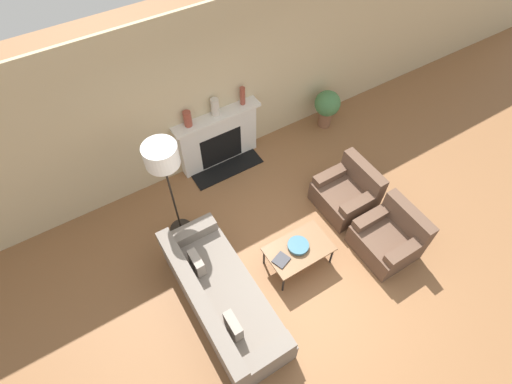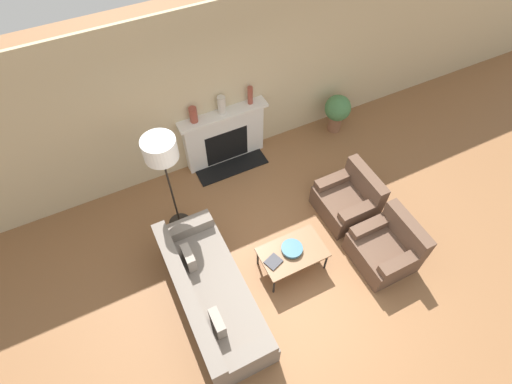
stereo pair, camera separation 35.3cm
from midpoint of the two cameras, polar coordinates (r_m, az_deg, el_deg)
ground_plane at (r=6.15m, az=4.70°, el=-11.75°), size 18.00×18.00×0.00m
wall_back at (r=6.58m, az=-8.87°, el=13.52°), size 18.00×0.06×2.90m
fireplace at (r=7.11m, az=-6.79°, el=7.44°), size 1.57×0.59×1.10m
couch at (r=5.70m, az=-6.83°, el=-14.87°), size 0.89×2.26×0.76m
armchair_near at (r=6.37m, az=16.97°, el=-6.30°), size 0.81×0.87×0.82m
armchair_far at (r=6.71m, az=11.40°, el=-0.21°), size 0.81×0.87×0.82m
coffee_table at (r=5.89m, az=4.44°, el=-8.28°), size 0.96×0.59×0.43m
bowl at (r=5.84m, az=4.31°, el=-7.71°), size 0.31×0.31×0.07m
book at (r=5.75m, az=1.84°, el=-9.75°), size 0.27×0.25×0.02m
floor_lamp at (r=5.39m, az=-15.05°, el=4.22°), size 0.46×0.46×1.92m
mantel_vase_left at (r=6.52m, az=-11.31°, el=10.17°), size 0.13×0.13×0.27m
mantel_vase_center_left at (r=6.63m, az=-7.44°, el=11.91°), size 0.14×0.14×0.31m
mantel_vase_center_right at (r=6.79m, az=-3.47°, el=13.51°), size 0.09×0.09×0.32m
potted_plant at (r=7.89m, az=8.84°, el=12.06°), size 0.49×0.49×0.78m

